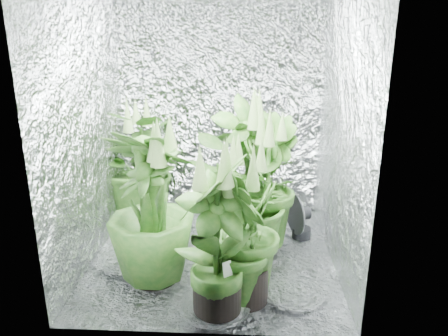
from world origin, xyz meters
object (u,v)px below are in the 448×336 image
at_px(plant_b, 246,168).
at_px(plant_c, 265,184).
at_px(plant_a, 139,162).
at_px(plant_g, 247,236).
at_px(plant_e, 245,200).
at_px(circulation_fan, 298,220).
at_px(plant_d, 151,208).
at_px(plant_f, 217,239).

height_order(plant_b, plant_c, plant_b).
relative_size(plant_a, plant_c, 1.00).
bearing_deg(plant_g, plant_c, 80.11).
bearing_deg(plant_e, plant_b, 88.78).
distance_m(plant_b, plant_c, 0.25).
distance_m(plant_b, plant_g, 0.91).
xyz_separation_m(plant_a, plant_e, (0.85, -0.65, -0.05)).
bearing_deg(circulation_fan, plant_c, -179.11).
bearing_deg(plant_e, plant_d, -152.18).
height_order(plant_b, circulation_fan, plant_b).
bearing_deg(circulation_fan, plant_a, 144.67).
xyz_separation_m(plant_d, plant_e, (0.56, 0.29, -0.06)).
bearing_deg(plant_f, plant_d, 140.74).
bearing_deg(plant_g, plant_e, 91.90).
bearing_deg(plant_g, plant_d, 161.14).
relative_size(plant_d, plant_f, 1.04).
height_order(plant_d, circulation_fan, plant_d).
bearing_deg(plant_e, plant_f, -102.59).
height_order(plant_g, circulation_fan, plant_g).
height_order(plant_b, plant_f, plant_b).
height_order(plant_d, plant_g, plant_d).
distance_m(plant_c, plant_e, 0.25).
bearing_deg(plant_f, plant_e, 77.41).
xyz_separation_m(plant_f, circulation_fan, (0.54, 0.94, -0.31)).
distance_m(plant_c, plant_d, 0.85).
distance_m(plant_a, plant_c, 1.08).
bearing_deg(plant_d, plant_f, -39.26).
distance_m(plant_d, plant_f, 0.54).
bearing_deg(plant_d, plant_g, -18.86).
bearing_deg(plant_e, plant_c, 55.98).
height_order(plant_d, plant_f, plant_d).
xyz_separation_m(plant_b, plant_g, (0.01, -0.91, -0.10)).
height_order(plant_b, plant_d, plant_b).
height_order(plant_e, circulation_fan, plant_e).
bearing_deg(plant_b, plant_c, -58.77).
height_order(plant_c, plant_f, plant_f).
xyz_separation_m(plant_b, plant_e, (-0.01, -0.41, -0.09)).
bearing_deg(plant_c, plant_e, -124.02).
xyz_separation_m(plant_c, plant_g, (-0.12, -0.69, -0.05)).
relative_size(plant_e, plant_g, 0.98).
distance_m(plant_c, plant_f, 0.88).
bearing_deg(plant_d, plant_e, 27.82).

